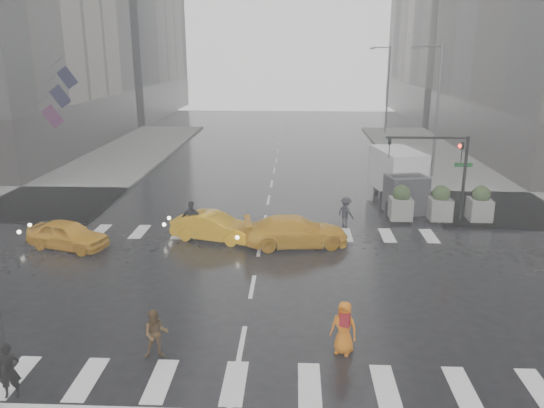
{
  "coord_description": "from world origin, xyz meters",
  "views": [
    {
      "loc": [
        1.54,
        -18.16,
        8.53
      ],
      "look_at": [
        0.65,
        2.0,
        2.66
      ],
      "focal_mm": 35.0,
      "sensor_mm": 36.0,
      "label": 1
    }
  ],
  "objects_px": {
    "traffic_signal_pole": "(445,162)",
    "pedestrian_brown": "(156,334)",
    "taxi_front": "(68,235)",
    "taxi_mid": "(214,227)",
    "pedestrian_orange": "(344,327)",
    "box_truck": "(399,177)"
  },
  "relations": [
    {
      "from": "taxi_front",
      "to": "traffic_signal_pole",
      "type": "bearing_deg",
      "value": -59.25
    },
    {
      "from": "taxi_front",
      "to": "taxi_mid",
      "type": "bearing_deg",
      "value": -60.91
    },
    {
      "from": "traffic_signal_pole",
      "to": "pedestrian_brown",
      "type": "distance_m",
      "value": 17.33
    },
    {
      "from": "pedestrian_orange",
      "to": "box_truck",
      "type": "relative_size",
      "value": 0.29
    },
    {
      "from": "pedestrian_orange",
      "to": "taxi_mid",
      "type": "distance_m",
      "value": 10.77
    },
    {
      "from": "traffic_signal_pole",
      "to": "pedestrian_orange",
      "type": "relative_size",
      "value": 2.79
    },
    {
      "from": "taxi_front",
      "to": "box_truck",
      "type": "xyz_separation_m",
      "value": [
        16.04,
        7.87,
        0.97
      ]
    },
    {
      "from": "taxi_front",
      "to": "taxi_mid",
      "type": "height_order",
      "value": "taxi_mid"
    },
    {
      "from": "pedestrian_brown",
      "to": "box_truck",
      "type": "xyz_separation_m",
      "value": [
        9.87,
        16.38,
        0.86
      ]
    },
    {
      "from": "traffic_signal_pole",
      "to": "taxi_mid",
      "type": "distance_m",
      "value": 11.88
    },
    {
      "from": "pedestrian_brown",
      "to": "taxi_mid",
      "type": "bearing_deg",
      "value": 75.79
    },
    {
      "from": "pedestrian_orange",
      "to": "taxi_front",
      "type": "distance_m",
      "value": 14.08
    },
    {
      "from": "pedestrian_orange",
      "to": "taxi_front",
      "type": "height_order",
      "value": "pedestrian_orange"
    },
    {
      "from": "pedestrian_orange",
      "to": "taxi_front",
      "type": "relative_size",
      "value": 0.43
    },
    {
      "from": "pedestrian_orange",
      "to": "taxi_mid",
      "type": "relative_size",
      "value": 0.41
    },
    {
      "from": "pedestrian_brown",
      "to": "taxi_front",
      "type": "bearing_deg",
      "value": 112.69
    },
    {
      "from": "pedestrian_brown",
      "to": "pedestrian_orange",
      "type": "bearing_deg",
      "value": -8.34
    },
    {
      "from": "traffic_signal_pole",
      "to": "taxi_front",
      "type": "xyz_separation_m",
      "value": [
        -17.55,
        -4.33,
        -2.58
      ]
    },
    {
      "from": "taxi_mid",
      "to": "pedestrian_brown",
      "type": "bearing_deg",
      "value": -165.03
    },
    {
      "from": "taxi_mid",
      "to": "box_truck",
      "type": "distance_m",
      "value": 11.72
    },
    {
      "from": "taxi_front",
      "to": "taxi_mid",
      "type": "distance_m",
      "value": 6.48
    },
    {
      "from": "taxi_mid",
      "to": "traffic_signal_pole",
      "type": "bearing_deg",
      "value": -59.27
    }
  ]
}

